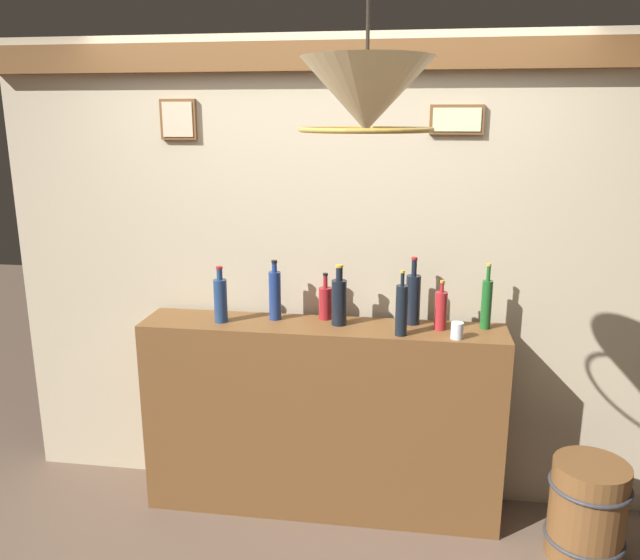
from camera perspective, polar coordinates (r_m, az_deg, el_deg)
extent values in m
cube|color=#BCAD8E|center=(3.41, 0.72, 0.27)|extent=(3.53, 0.08, 2.48)
cube|color=brown|center=(3.26, 0.64, 19.54)|extent=(3.53, 0.10, 0.14)
cube|color=brown|center=(3.45, -12.63, 13.95)|extent=(0.19, 0.03, 0.21)
cube|color=beige|center=(3.44, -12.73, 13.94)|extent=(0.16, 0.01, 0.18)
cube|color=brown|center=(3.24, 12.22, 13.96)|extent=(0.26, 0.03, 0.14)
cube|color=beige|center=(3.22, 12.24, 13.96)|extent=(0.23, 0.01, 0.11)
cube|color=brown|center=(3.44, 0.13, -12.39)|extent=(1.87, 0.33, 1.05)
cylinder|color=navy|center=(3.30, -4.09, -1.42)|extent=(0.06, 0.06, 0.26)
cylinder|color=navy|center=(3.26, -4.14, 1.15)|extent=(0.03, 0.03, 0.05)
cylinder|color=black|center=(3.25, -4.14, 1.66)|extent=(0.03, 0.03, 0.01)
cylinder|color=black|center=(3.25, 8.38, -1.79)|extent=(0.07, 0.07, 0.25)
cylinder|color=black|center=(3.21, 8.49, 1.11)|extent=(0.03, 0.03, 0.08)
cylinder|color=maroon|center=(3.20, 8.52, 1.93)|extent=(0.03, 0.03, 0.01)
cylinder|color=navy|center=(3.29, -8.95, -1.87)|extent=(0.07, 0.07, 0.23)
cylinder|color=navy|center=(3.26, -9.05, 0.51)|extent=(0.03, 0.03, 0.06)
cylinder|color=maroon|center=(3.25, -9.07, 1.10)|extent=(0.03, 0.03, 0.01)
cylinder|color=#1B5520|center=(3.26, 14.77, -2.17)|extent=(0.05, 0.05, 0.25)
cylinder|color=#1B5520|center=(3.22, 14.95, 0.58)|extent=(0.02, 0.02, 0.08)
cylinder|color=#B7932D|center=(3.21, 15.00, 1.33)|extent=(0.02, 0.02, 0.01)
cylinder|color=maroon|center=(3.20, 10.84, -2.74)|extent=(0.06, 0.06, 0.19)
cylinder|color=maroon|center=(3.17, 10.94, -0.66)|extent=(0.02, 0.02, 0.05)
cylinder|color=#B7932D|center=(3.16, 10.97, -0.14)|extent=(0.02, 0.02, 0.01)
cylinder|color=maroon|center=(3.31, 0.48, -2.12)|extent=(0.07, 0.07, 0.17)
cylinder|color=maroon|center=(3.28, 0.49, -0.15)|extent=(0.02, 0.02, 0.07)
cylinder|color=black|center=(3.27, 0.49, 0.51)|extent=(0.03, 0.03, 0.01)
cylinder|color=black|center=(3.08, 7.36, -2.75)|extent=(0.06, 0.06, 0.25)
cylinder|color=black|center=(3.04, 7.45, 0.07)|extent=(0.02, 0.02, 0.06)
cylinder|color=#B7932D|center=(3.03, 7.47, 0.76)|extent=(0.02, 0.02, 0.01)
cylinder|color=black|center=(3.21, 1.73, -2.05)|extent=(0.08, 0.08, 0.23)
cylinder|color=black|center=(3.17, 1.75, 0.56)|extent=(0.03, 0.03, 0.07)
cylinder|color=#B7932D|center=(3.16, 1.76, 1.27)|extent=(0.04, 0.04, 0.01)
cylinder|color=silver|center=(3.10, 12.26, -4.47)|extent=(0.06, 0.06, 0.08)
cone|color=beige|center=(2.07, 4.23, 16.33)|extent=(0.42, 0.42, 0.23)
torus|color=#AD8433|center=(2.07, 4.18, 13.37)|extent=(0.43, 0.43, 0.02)
cylinder|color=brown|center=(3.47, 22.93, -18.62)|extent=(0.35, 0.35, 0.50)
torus|color=#333338|center=(3.40, 23.17, -16.63)|extent=(0.38, 0.38, 0.02)
torus|color=#333338|center=(3.55, 22.70, -20.53)|extent=(0.38, 0.38, 0.02)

